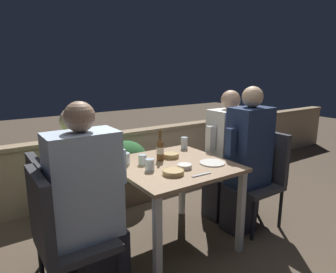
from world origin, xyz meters
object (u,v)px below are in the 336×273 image
object	(u,v)px
chair_left_far	(55,209)
person_white_polo	(226,155)
chair_left_near	(59,230)
person_navy_jumper	(247,160)
person_green_blouse	(83,190)
chair_right_far	(239,162)
person_blue_shirt	(90,203)
beer_bottle	(160,149)
chair_right_near	(260,171)

from	to	relation	value
chair_left_far	person_white_polo	world-z (taller)	person_white_polo
chair_left_near	person_navy_jumper	world-z (taller)	person_navy_jumper
chair_left_far	person_green_blouse	size ratio (longest dim) A/B	0.73
chair_left_far	chair_right_far	xyz separation A→B (m)	(1.91, 0.01, 0.00)
chair_left_near	person_green_blouse	xyz separation A→B (m)	(0.26, 0.30, 0.09)
person_green_blouse	person_navy_jumper	world-z (taller)	person_navy_jumper
person_white_polo	person_blue_shirt	bearing A→B (deg)	-168.58
person_blue_shirt	person_navy_jumper	size ratio (longest dim) A/B	0.97
chair_left_near	beer_bottle	bearing A→B (deg)	17.48
chair_left_far	person_blue_shirt	bearing A→B (deg)	-63.03
chair_left_near	chair_right_far	size ratio (longest dim) A/B	1.00
person_green_blouse	chair_right_near	bearing A→B (deg)	-10.01
person_blue_shirt	chair_right_far	distance (m)	1.79
person_blue_shirt	person_navy_jumper	bearing A→B (deg)	0.35
person_blue_shirt	beer_bottle	xyz separation A→B (m)	(0.74, 0.30, 0.18)
chair_right_near	chair_right_far	world-z (taller)	same
chair_right_near	beer_bottle	xyz separation A→B (m)	(-0.98, 0.29, 0.31)
chair_left_far	person_green_blouse	distance (m)	0.23
chair_left_near	chair_right_far	bearing A→B (deg)	9.06
person_green_blouse	person_white_polo	distance (m)	1.50
chair_left_far	person_white_polo	xyz separation A→B (m)	(1.70, 0.01, 0.12)
chair_right_near	beer_bottle	distance (m)	1.06
person_blue_shirt	person_navy_jumper	xyz separation A→B (m)	(1.51, 0.01, 0.02)
person_navy_jumper	beer_bottle	world-z (taller)	person_navy_jumper
chair_right_near	person_white_polo	bearing A→B (deg)	118.70
beer_bottle	chair_right_near	bearing A→B (deg)	-16.48
chair_left_near	beer_bottle	size ratio (longest dim) A/B	3.46
person_white_polo	chair_left_near	bearing A→B (deg)	-169.89
chair_right_near	person_navy_jumper	bearing A→B (deg)	180.00
chair_left_far	person_navy_jumper	size ratio (longest dim) A/B	0.68
chair_left_near	person_green_blouse	bearing A→B (deg)	49.30
person_white_polo	beer_bottle	size ratio (longest dim) A/B	4.91
person_green_blouse	beer_bottle	world-z (taller)	person_green_blouse
chair_left_near	person_white_polo	bearing A→B (deg)	10.11
person_blue_shirt	chair_left_far	world-z (taller)	person_blue_shirt
chair_right_near	person_white_polo	xyz separation A→B (m)	(-0.17, 0.30, 0.12)
person_green_blouse	person_navy_jumper	bearing A→B (deg)	-11.39
chair_right_near	person_white_polo	distance (m)	0.37
chair_right_near	person_green_blouse	bearing A→B (deg)	169.99
chair_left_far	person_green_blouse	world-z (taller)	person_green_blouse
person_navy_jumper	chair_left_near	bearing A→B (deg)	-179.69
person_navy_jumper	person_white_polo	distance (m)	0.31
person_white_polo	beer_bottle	xyz separation A→B (m)	(-0.81, -0.01, 0.19)
beer_bottle	person_blue_shirt	bearing A→B (deg)	-158.06
person_navy_jumper	person_white_polo	size ratio (longest dim) A/B	1.04
person_blue_shirt	chair_left_far	distance (m)	0.36
person_blue_shirt	beer_bottle	world-z (taller)	person_blue_shirt
chair_left_near	chair_right_near	bearing A→B (deg)	0.28
person_navy_jumper	person_white_polo	world-z (taller)	person_navy_jumper
person_blue_shirt	person_navy_jumper	distance (m)	1.51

